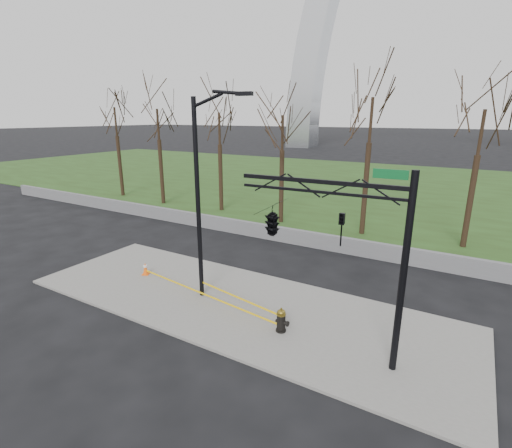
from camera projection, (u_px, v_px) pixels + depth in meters
The scene contains 10 objects.
ground at pixel (234, 304), 15.06m from camera, with size 500.00×500.00×0.00m, color black.
sidewalk at pixel (234, 303), 15.04m from camera, with size 18.00×6.00×0.10m, color slate.
grass_strip at pixel (389, 187), 39.88m from camera, with size 120.00×40.00×0.06m, color #263D16.
guardrail at pixel (310, 239), 21.55m from camera, with size 60.00×0.30×0.90m, color #59595B.
tree_row at pixel (248, 156), 26.98m from camera, with size 32.67×4.00×9.02m.
fire_hydrant at pixel (281, 321), 12.86m from camera, with size 0.55×0.36×0.89m.
traffic_cone at pixel (145, 268), 17.55m from camera, with size 0.41×0.41×0.60m.
street_light at pixel (202, 187), 14.27m from camera, with size 2.38×0.57×8.21m.
traffic_signal_mast at pixel (295, 224), 11.39m from camera, with size 5.10×2.51×6.00m.
caution_tape at pixel (214, 295), 14.86m from camera, with size 7.71×1.08×0.45m.
Camera 1 is at (7.65, -11.23, 7.31)m, focal length 26.12 mm.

